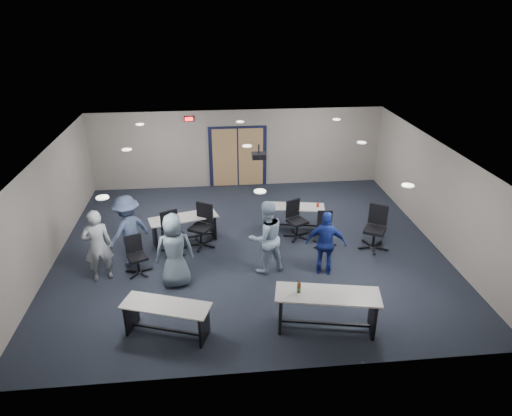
{
  "coord_description": "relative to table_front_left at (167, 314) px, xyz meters",
  "views": [
    {
      "loc": [
        -0.91,
        -10.65,
        6.1
      ],
      "look_at": [
        0.15,
        -0.3,
        1.29
      ],
      "focal_mm": 32.0,
      "sensor_mm": 36.0,
      "label": 1
    }
  ],
  "objects": [
    {
      "name": "back_wall",
      "position": [
        1.92,
        7.8,
        0.87
      ],
      "size": [
        10.0,
        0.04,
        2.7
      ],
      "primitive_type": "cube",
      "color": "gray",
      "rests_on": "floor"
    },
    {
      "name": "chair_back_c",
      "position": [
        3.29,
        3.73,
        0.05
      ],
      "size": [
        0.9,
        0.9,
        1.06
      ],
      "primitive_type": null,
      "rotation": [
        0.0,
        0.0,
        0.47
      ],
      "color": "black",
      "rests_on": "floor"
    },
    {
      "name": "ceiling_can_lights",
      "position": [
        1.92,
        3.55,
        2.19
      ],
      "size": [
        6.24,
        5.74,
        0.02
      ],
      "primitive_type": null,
      "color": "white",
      "rests_on": "ceiling"
    },
    {
      "name": "table_front_right",
      "position": [
        3.15,
        -0.14,
        0.1
      ],
      "size": [
        2.14,
        1.07,
        1.14
      ],
      "rotation": [
        0.0,
        0.0,
        -0.2
      ],
      "color": "#A9A6A0",
      "rests_on": "floor"
    },
    {
      "name": "ceiling",
      "position": [
        1.92,
        3.3,
        2.22
      ],
      "size": [
        10.0,
        9.0,
        0.04
      ],
      "primitive_type": "cube",
      "color": "white",
      "rests_on": "back_wall"
    },
    {
      "name": "person_navy",
      "position": [
        3.62,
        1.88,
        0.33
      ],
      "size": [
        1.02,
        0.62,
        1.62
      ],
      "primitive_type": "imported",
      "rotation": [
        0.0,
        0.0,
        2.89
      ],
      "color": "navy",
      "rests_on": "floor"
    },
    {
      "name": "chair_loose_left",
      "position": [
        -0.87,
        2.31,
        -0.0
      ],
      "size": [
        0.8,
        0.8,
        0.95
      ],
      "primitive_type": null,
      "rotation": [
        0.0,
        0.0,
        0.44
      ],
      "color": "black",
      "rests_on": "floor"
    },
    {
      "name": "chair_loose_right",
      "position": [
        5.2,
        2.91,
        0.11
      ],
      "size": [
        1.02,
        1.02,
        1.18
      ],
      "primitive_type": null,
      "rotation": [
        0.0,
        0.0,
        -0.55
      ],
      "color": "black",
      "rests_on": "floor"
    },
    {
      "name": "left_wall",
      "position": [
        -3.08,
        3.3,
        0.87
      ],
      "size": [
        0.04,
        9.0,
        2.7
      ],
      "primitive_type": "cube",
      "color": "gray",
      "rests_on": "floor"
    },
    {
      "name": "right_wall",
      "position": [
        6.92,
        3.3,
        0.87
      ],
      "size": [
        0.04,
        9.0,
        2.7
      ],
      "primitive_type": "cube",
      "color": "gray",
      "rests_on": "floor"
    },
    {
      "name": "person_gray",
      "position": [
        -1.7,
        2.16,
        0.42
      ],
      "size": [
        0.75,
        0.6,
        1.8
      ],
      "primitive_type": "imported",
      "rotation": [
        0.0,
        0.0,
        3.43
      ],
      "color": "#989DA6",
      "rests_on": "floor"
    },
    {
      "name": "chair_back_a",
      "position": [
        -0.06,
        3.25,
        0.07
      ],
      "size": [
        0.93,
        0.93,
        1.11
      ],
      "primitive_type": null,
      "rotation": [
        0.0,
        0.0,
        0.46
      ],
      "color": "black",
      "rests_on": "floor"
    },
    {
      "name": "chair_back_b",
      "position": [
        0.64,
        3.52,
        0.1
      ],
      "size": [
        1.0,
        1.0,
        1.16
      ],
      "primitive_type": null,
      "rotation": [
        0.0,
        0.0,
        -0.54
      ],
      "color": "black",
      "rests_on": "floor"
    },
    {
      "name": "double_door",
      "position": [
        1.92,
        7.76,
        0.57
      ],
      "size": [
        2.0,
        0.07,
        2.2
      ],
      "color": "black",
      "rests_on": "back_wall"
    },
    {
      "name": "table_front_left",
      "position": [
        0.0,
        0.0,
        0.0
      ],
      "size": [
        1.82,
        1.11,
        0.7
      ],
      "rotation": [
        0.0,
        0.0,
        -0.33
      ],
      "color": "#A9A6A0",
      "rests_on": "floor"
    },
    {
      "name": "table_back_left",
      "position": [
        0.18,
        3.81,
        0.02
      ],
      "size": [
        1.91,
        1.08,
        0.74
      ],
      "rotation": [
        0.0,
        0.0,
        0.28
      ],
      "color": "#A9A6A0",
      "rests_on": "floor"
    },
    {
      "name": "front_wall",
      "position": [
        1.92,
        -1.2,
        0.87
      ],
      "size": [
        10.0,
        0.04,
        2.7
      ],
      "primitive_type": "cube",
      "color": "gray",
      "rests_on": "floor"
    },
    {
      "name": "table_back_right",
      "position": [
        3.3,
        4.29,
        -0.0
      ],
      "size": [
        1.78,
        0.86,
        0.81
      ],
      "rotation": [
        0.0,
        0.0,
        -0.18
      ],
      "color": "#A9A6A0",
      "rests_on": "floor"
    },
    {
      "name": "exit_sign",
      "position": [
        0.32,
        7.74,
        1.97
      ],
      "size": [
        0.32,
        0.07,
        0.18
      ],
      "color": "black",
      "rests_on": "back_wall"
    },
    {
      "name": "person_plaid",
      "position": [
        0.08,
        1.76,
        0.41
      ],
      "size": [
        0.94,
        0.67,
        1.79
      ],
      "primitive_type": "imported",
      "rotation": [
        0.0,
        0.0,
        3.27
      ],
      "color": "slate",
      "rests_on": "floor"
    },
    {
      "name": "floor",
      "position": [
        1.92,
        3.3,
        -0.48
      ],
      "size": [
        10.0,
        10.0,
        0.0
      ],
      "primitive_type": "plane",
      "color": "black",
      "rests_on": "ground"
    },
    {
      "name": "person_lightblue",
      "position": [
        2.22,
        2.13,
        0.44
      ],
      "size": [
        1.07,
        0.95,
        1.83
      ],
      "primitive_type": "imported",
      "rotation": [
        0.0,
        0.0,
        3.49
      ],
      "color": "#9FB8D2",
      "rests_on": "floor"
    },
    {
      "name": "ceiling_projector",
      "position": [
        2.22,
        3.8,
        1.92
      ],
      "size": [
        0.35,
        0.32,
        0.37
      ],
      "color": "black",
      "rests_on": "ceiling"
    },
    {
      "name": "chair_back_d",
      "position": [
        3.93,
        3.18,
        -0.01
      ],
      "size": [
        0.68,
        0.68,
        0.95
      ],
      "primitive_type": null,
      "rotation": [
        0.0,
        0.0,
        -0.15
      ],
      "color": "black",
      "rests_on": "floor"
    },
    {
      "name": "person_back",
      "position": [
        -1.11,
        2.8,
        0.44
      ],
      "size": [
        1.32,
        1.32,
        1.83
      ],
      "primitive_type": "imported",
      "rotation": [
        0.0,
        0.0,
        3.92
      ],
      "color": "#3D4B6E",
      "rests_on": "floor"
    }
  ]
}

